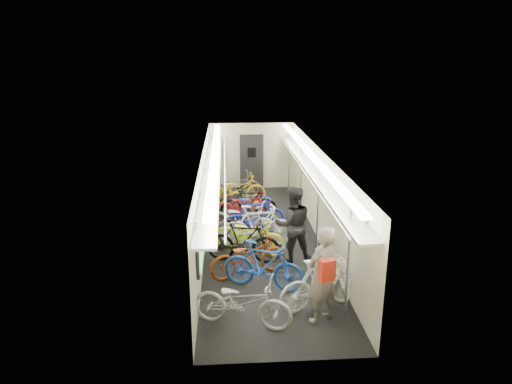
{
  "coord_description": "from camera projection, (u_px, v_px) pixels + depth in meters",
  "views": [
    {
      "loc": [
        -0.92,
        -11.18,
        4.74
      ],
      "look_at": [
        -0.13,
        0.65,
        1.15
      ],
      "focal_mm": 32.0,
      "sensor_mm": 36.0,
      "label": 1
    }
  ],
  "objects": [
    {
      "name": "bicycle_12",
      "position": [
        235.0,
        185.0,
        15.46
      ],
      "size": [
        1.9,
        1.01,
        0.95
      ],
      "primitive_type": "imported",
      "rotation": [
        0.0,
        0.0,
        1.79
      ],
      "color": "slate",
      "rests_on": "ground"
    },
    {
      "name": "bicycle_5",
      "position": [
        257.0,
        226.0,
        11.58
      ],
      "size": [
        1.89,
        0.64,
        1.12
      ],
      "primitive_type": "imported",
      "rotation": [
        0.0,
        0.0,
        1.63
      ],
      "color": "white",
      "rests_on": "ground"
    },
    {
      "name": "bicycle_0",
      "position": [
        242.0,
        302.0,
        8.16
      ],
      "size": [
        1.95,
        1.17,
        0.97
      ],
      "primitive_type": "imported",
      "rotation": [
        0.0,
        0.0,
        1.26
      ],
      "color": "#B1B2B6",
      "rests_on": "ground"
    },
    {
      "name": "bicycle_10",
      "position": [
        236.0,
        190.0,
        14.84
      ],
      "size": [
        2.02,
        0.9,
        1.03
      ],
      "primitive_type": "imported",
      "rotation": [
        0.0,
        0.0,
        1.68
      ],
      "color": "yellow",
      "rests_on": "ground"
    },
    {
      "name": "bicycle_7",
      "position": [
        254.0,
        217.0,
        12.21
      ],
      "size": [
        1.93,
        1.19,
        1.12
      ],
      "primitive_type": "imported",
      "rotation": [
        0.0,
        0.0,
        1.95
      ],
      "color": "#1B25A7",
      "rests_on": "ground"
    },
    {
      "name": "bicycle_6",
      "position": [
        242.0,
        220.0,
        12.16
      ],
      "size": [
        2.04,
        1.41,
        1.01
      ],
      "primitive_type": "imported",
      "rotation": [
        0.0,
        0.0,
        1.14
      ],
      "color": "silver",
      "rests_on": "ground"
    },
    {
      "name": "bicycle_2",
      "position": [
        248.0,
        256.0,
        10.05
      ],
      "size": [
        1.91,
        1.18,
        0.95
      ],
      "primitive_type": "imported",
      "rotation": [
        0.0,
        0.0,
        1.91
      ],
      "color": "#8D340F",
      "rests_on": "ground"
    },
    {
      "name": "bicycle_3",
      "position": [
        243.0,
        241.0,
        10.7
      ],
      "size": [
        1.85,
        0.89,
        1.07
      ],
      "primitive_type": "imported",
      "rotation": [
        0.0,
        0.0,
        1.34
      ],
      "color": "black",
      "rests_on": "ground"
    },
    {
      "name": "bicycle_8",
      "position": [
        244.0,
        205.0,
        13.42
      ],
      "size": [
        1.88,
        0.94,
        0.95
      ],
      "primitive_type": "imported",
      "rotation": [
        0.0,
        0.0,
        1.75
      ],
      "color": "maroon",
      "rests_on": "ground"
    },
    {
      "name": "bicycle_4",
      "position": [
        250.0,
        235.0,
        11.2
      ],
      "size": [
        1.95,
        1.33,
        0.97
      ],
      "primitive_type": "imported",
      "rotation": [
        0.0,
        0.0,
        1.16
      ],
      "color": "#EFF717",
      "rests_on": "ground"
    },
    {
      "name": "bicycle_11",
      "position": [
        322.0,
        283.0,
        8.72
      ],
      "size": [
        1.87,
        1.06,
        1.08
      ],
      "primitive_type": "imported",
      "rotation": [
        0.0,
        0.0,
        1.9
      ],
      "color": "white",
      "rests_on": "ground"
    },
    {
      "name": "backpack",
      "position": [
        327.0,
        270.0,
        7.61
      ],
      "size": [
        0.29,
        0.21,
        0.38
      ],
      "primitive_type": "cube",
      "rotation": [
        0.0,
        0.0,
        0.31
      ],
      "color": "#AC2111",
      "rests_on": "passenger_near"
    },
    {
      "name": "passenger_mid",
      "position": [
        293.0,
        224.0,
        10.69
      ],
      "size": [
        0.92,
        0.74,
        1.83
      ],
      "primitive_type": "imported",
      "rotation": [
        0.0,
        0.0,
        3.2
      ],
      "color": "black",
      "rests_on": "ground"
    },
    {
      "name": "bicycle_9",
      "position": [
        249.0,
        203.0,
        13.49
      ],
      "size": [
        1.7,
        0.52,
        1.02
      ],
      "primitive_type": "imported",
      "rotation": [
        0.0,
        0.0,
        1.6
      ],
      "color": "black",
      "rests_on": "ground"
    },
    {
      "name": "bicycle_1",
      "position": [
        264.0,
        266.0,
        9.47
      ],
      "size": [
        1.82,
        1.13,
        1.06
      ],
      "primitive_type": "imported",
      "rotation": [
        0.0,
        0.0,
        1.18
      ],
      "color": "#1D49AF",
      "rests_on": "ground"
    },
    {
      "name": "train_car_shell",
      "position": [
        247.0,
        174.0,
        12.29
      ],
      "size": [
        10.0,
        10.0,
        10.0
      ],
      "color": "black",
      "rests_on": "ground"
    },
    {
      "name": "passenger_near",
      "position": [
        322.0,
        275.0,
        8.2
      ],
      "size": [
        0.81,
        0.74,
        1.86
      ],
      "primitive_type": "imported",
      "rotation": [
        0.0,
        0.0,
        3.7
      ],
      "color": "gray",
      "rests_on": "ground"
    }
  ]
}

